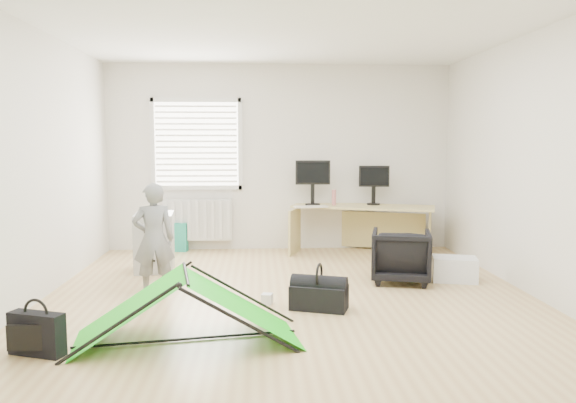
{
  "coord_description": "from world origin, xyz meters",
  "views": [
    {
      "loc": [
        -0.32,
        -5.49,
        1.57
      ],
      "look_at": [
        0.0,
        0.4,
        0.95
      ],
      "focal_mm": 35.0,
      "sensor_mm": 36.0,
      "label": 1
    }
  ],
  "objects": [
    {
      "name": "ground",
      "position": [
        0.0,
        0.0,
        0.0
      ],
      "size": [
        5.5,
        5.5,
        0.0
      ],
      "primitive_type": "plane",
      "color": "tan",
      "rests_on": "ground"
    },
    {
      "name": "back_wall",
      "position": [
        0.0,
        2.75,
        1.35
      ],
      "size": [
        5.0,
        0.02,
        2.7
      ],
      "primitive_type": "cube",
      "color": "silver",
      "rests_on": "ground"
    },
    {
      "name": "window",
      "position": [
        -1.2,
        2.71,
        1.55
      ],
      "size": [
        1.2,
        0.06,
        1.2
      ],
      "primitive_type": "cube",
      "color": "silver",
      "rests_on": "back_wall"
    },
    {
      "name": "radiator",
      "position": [
        -1.2,
        2.67,
        0.45
      ],
      "size": [
        1.0,
        0.12,
        0.6
      ],
      "primitive_type": "cube",
      "color": "silver",
      "rests_on": "back_wall"
    },
    {
      "name": "desk",
      "position": [
        1.18,
        2.38,
        0.34
      ],
      "size": [
        2.08,
        1.22,
        0.68
      ],
      "primitive_type": "cube",
      "rotation": [
        0.0,
        0.0,
        -0.32
      ],
      "color": "tan",
      "rests_on": "ground"
    },
    {
      "name": "filing_cabinet",
      "position": [
        -1.6,
        1.41,
        0.35
      ],
      "size": [
        0.52,
        0.65,
        0.71
      ],
      "primitive_type": "cube",
      "rotation": [
        0.0,
        0.0,
        0.1
      ],
      "color": "#AAADAF",
      "rests_on": "ground"
    },
    {
      "name": "monitor_left",
      "position": [
        0.46,
        2.47,
        0.91
      ],
      "size": [
        0.49,
        0.11,
        0.47
      ],
      "primitive_type": "cube",
      "rotation": [
        0.0,
        0.0,
        -0.01
      ],
      "color": "black",
      "rests_on": "desk"
    },
    {
      "name": "monitor_right",
      "position": [
        1.35,
        2.48,
        0.88
      ],
      "size": [
        0.44,
        0.13,
        0.41
      ],
      "primitive_type": "cube",
      "rotation": [
        0.0,
        0.0,
        -0.08
      ],
      "color": "black",
      "rests_on": "desk"
    },
    {
      "name": "keyboard",
      "position": [
        0.41,
        2.18,
        0.69
      ],
      "size": [
        0.47,
        0.21,
        0.02
      ],
      "primitive_type": "cube",
      "rotation": [
        0.0,
        0.0,
        0.13
      ],
      "color": "beige",
      "rests_on": "desk"
    },
    {
      "name": "thermos",
      "position": [
        0.77,
        2.47,
        0.79
      ],
      "size": [
        0.07,
        0.07,
        0.22
      ],
      "primitive_type": "cylinder",
      "rotation": [
        0.0,
        0.0,
        0.18
      ],
      "color": "#C76F70",
      "rests_on": "desk"
    },
    {
      "name": "office_chair",
      "position": [
        1.29,
        0.66,
        0.3
      ],
      "size": [
        0.78,
        0.79,
        0.6
      ],
      "primitive_type": "imported",
      "rotation": [
        0.0,
        0.0,
        2.9
      ],
      "color": "black",
      "rests_on": "ground"
    },
    {
      "name": "person",
      "position": [
        -1.39,
        0.28,
        0.58
      ],
      "size": [
        0.48,
        0.37,
        1.16
      ],
      "primitive_type": "imported",
      "rotation": [
        0.0,
        0.0,
        3.37
      ],
      "color": "gray",
      "rests_on": "ground"
    },
    {
      "name": "kite",
      "position": [
        -0.89,
        -1.14,
        0.27
      ],
      "size": [
        1.86,
        1.06,
        0.55
      ],
      "primitive_type": null,
      "rotation": [
        0.0,
        0.0,
        0.17
      ],
      "color": "#15D314",
      "rests_on": "ground"
    },
    {
      "name": "storage_crate",
      "position": [
        1.92,
        0.67,
        0.14
      ],
      "size": [
        0.55,
        0.45,
        0.27
      ],
      "primitive_type": "cube",
      "rotation": [
        0.0,
        0.0,
        -0.24
      ],
      "color": "white",
      "rests_on": "ground"
    },
    {
      "name": "tote_bag",
      "position": [
        -1.52,
        2.62,
        0.21
      ],
      "size": [
        0.36,
        0.19,
        0.42
      ],
      "primitive_type": "cube",
      "rotation": [
        0.0,
        0.0,
        -0.12
      ],
      "color": "teal",
      "rests_on": "ground"
    },
    {
      "name": "laptop_bag",
      "position": [
        -1.96,
        -1.37,
        0.16
      ],
      "size": [
        0.45,
        0.27,
        0.32
      ],
      "primitive_type": "cube",
      "rotation": [
        0.0,
        0.0,
        -0.35
      ],
      "color": "black",
      "rests_on": "ground"
    },
    {
      "name": "white_box",
      "position": [
        -0.23,
        -0.14,
        0.05
      ],
      "size": [
        0.12,
        0.12,
        0.1
      ],
      "primitive_type": "cube",
      "rotation": [
        0.0,
        0.0,
        -0.25
      ],
      "color": "silver",
      "rests_on": "ground"
    },
    {
      "name": "duffel_bag",
      "position": [
        0.25,
        -0.34,
        0.12
      ],
      "size": [
        0.59,
        0.42,
        0.23
      ],
      "primitive_type": "cube",
      "rotation": [
        0.0,
        0.0,
        -0.32
      ],
      "color": "black",
      "rests_on": "ground"
    }
  ]
}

